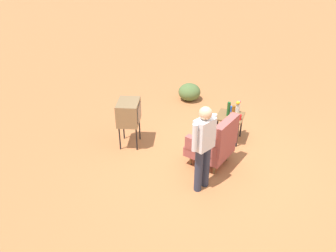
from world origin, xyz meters
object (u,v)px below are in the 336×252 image
at_px(person_standing, 204,144).
at_px(soda_can_red, 240,117).
at_px(side_table, 230,119).
at_px(flower_vase, 238,106).
at_px(bottle_tall_amber, 233,112).
at_px(soda_can_blue, 231,109).
at_px(armchair, 215,143).
at_px(bottle_wine_green, 228,109).
at_px(tv_on_stand, 129,112).

height_order(person_standing, soda_can_red, person_standing).
distance_m(side_table, person_standing, 1.86).
bearing_deg(flower_vase, soda_can_red, 18.63).
relative_size(bottle_tall_amber, soda_can_red, 2.46).
bearing_deg(soda_can_blue, armchair, -2.27).
height_order(side_table, bottle_wine_green, bottle_wine_green).
xyz_separation_m(tv_on_stand, flower_vase, (-1.18, 2.07, -0.02)).
bearing_deg(bottle_tall_amber, bottle_wine_green, -127.64).
bearing_deg(armchair, soda_can_blue, 177.73).
distance_m(tv_on_stand, soda_can_blue, 2.25).
distance_m(soda_can_blue, bottle_tall_amber, 0.34).
distance_m(bottle_tall_amber, flower_vase, 0.34).
xyz_separation_m(person_standing, bottle_tall_amber, (-1.69, 0.18, -0.18)).
distance_m(tv_on_stand, flower_vase, 2.39).
relative_size(tv_on_stand, soda_can_red, 8.44).
xyz_separation_m(bottle_wine_green, soda_can_blue, (-0.22, 0.02, -0.10)).
height_order(bottle_wine_green, soda_can_red, bottle_wine_green).
xyz_separation_m(side_table, soda_can_red, (0.12, 0.22, 0.15)).
distance_m(person_standing, soda_can_red, 1.74).
height_order(soda_can_red, flower_vase, flower_vase).
relative_size(side_table, bottle_tall_amber, 2.03).
bearing_deg(side_table, person_standing, -3.44).
relative_size(side_table, person_standing, 0.37).
bearing_deg(person_standing, soda_can_red, 168.88).
relative_size(tv_on_stand, person_standing, 0.63).
xyz_separation_m(bottle_wine_green, soda_can_red, (0.10, 0.28, -0.10)).
bearing_deg(bottle_wine_green, armchair, -1.81).
xyz_separation_m(armchair, bottle_wine_green, (-1.00, 0.03, 0.27)).
bearing_deg(side_table, bottle_tall_amber, 30.29).
bearing_deg(soda_can_red, soda_can_blue, -140.82).
distance_m(side_table, flower_vase, 0.34).
bearing_deg(bottle_wine_green, person_standing, -1.80).
bearing_deg(armchair, soda_can_red, 161.24).
height_order(armchair, soda_can_blue, armchair).
bearing_deg(tv_on_stand, armchair, 87.89).
relative_size(armchair, person_standing, 0.65).
height_order(bottle_tall_amber, flower_vase, bottle_tall_amber).
relative_size(person_standing, bottle_wine_green, 5.12).
relative_size(armchair, soda_can_blue, 8.69).
height_order(side_table, soda_can_blue, soda_can_blue).
distance_m(tv_on_stand, bottle_wine_green, 2.13).
height_order(side_table, soda_can_red, soda_can_red).
bearing_deg(flower_vase, tv_on_stand, -60.41).
relative_size(person_standing, soda_can_blue, 13.44).
relative_size(soda_can_blue, bottle_tall_amber, 0.41).
xyz_separation_m(bottle_tall_amber, soda_can_red, (0.00, 0.15, -0.09)).
distance_m(person_standing, bottle_tall_amber, 1.71).
relative_size(bottle_wine_green, soda_can_blue, 2.62).
bearing_deg(person_standing, bottle_tall_amber, 173.96).
bearing_deg(soda_can_red, flower_vase, -161.37).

